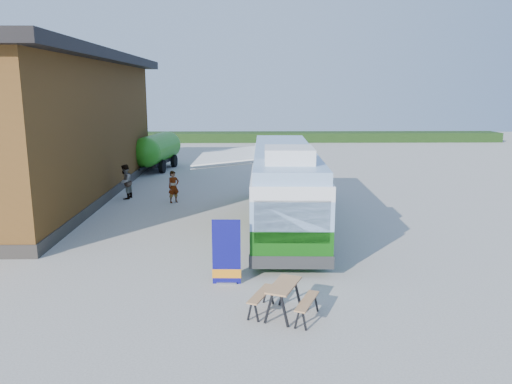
{
  "coord_description": "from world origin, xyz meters",
  "views": [
    {
      "loc": [
        0.64,
        -16.23,
        5.66
      ],
      "look_at": [
        1.02,
        4.27,
        1.4
      ],
      "focal_mm": 35.0,
      "sensor_mm": 36.0,
      "label": 1
    }
  ],
  "objects_px": {
    "person_a": "(174,187)",
    "person_b": "(125,182)",
    "picnic_table": "(284,292)",
    "slurry_tanker": "(157,149)",
    "banner": "(226,258)",
    "bus": "(284,184)"
  },
  "relations": [
    {
      "from": "bus",
      "to": "person_a",
      "type": "height_order",
      "value": "bus"
    },
    {
      "from": "person_a",
      "to": "slurry_tanker",
      "type": "bearing_deg",
      "value": 67.82
    },
    {
      "from": "banner",
      "to": "bus",
      "type": "bearing_deg",
      "value": 73.28
    },
    {
      "from": "person_a",
      "to": "banner",
      "type": "bearing_deg",
      "value": -110.29
    },
    {
      "from": "person_a",
      "to": "person_b",
      "type": "distance_m",
      "value": 2.8
    },
    {
      "from": "banner",
      "to": "person_b",
      "type": "height_order",
      "value": "banner"
    },
    {
      "from": "picnic_table",
      "to": "slurry_tanker",
      "type": "bearing_deg",
      "value": 129.68
    },
    {
      "from": "banner",
      "to": "person_b",
      "type": "distance_m",
      "value": 13.03
    },
    {
      "from": "picnic_table",
      "to": "person_a",
      "type": "height_order",
      "value": "person_a"
    },
    {
      "from": "slurry_tanker",
      "to": "person_b",
      "type": "bearing_deg",
      "value": -80.94
    },
    {
      "from": "person_a",
      "to": "picnic_table",
      "type": "bearing_deg",
      "value": -106.66
    },
    {
      "from": "bus",
      "to": "person_b",
      "type": "xyz_separation_m",
      "value": [
        -7.87,
        5.33,
        -0.89
      ]
    },
    {
      "from": "person_a",
      "to": "person_b",
      "type": "height_order",
      "value": "person_b"
    },
    {
      "from": "bus",
      "to": "slurry_tanker",
      "type": "distance_m",
      "value": 16.86
    },
    {
      "from": "slurry_tanker",
      "to": "person_a",
      "type": "bearing_deg",
      "value": -66.83
    },
    {
      "from": "person_b",
      "to": "picnic_table",
      "type": "bearing_deg",
      "value": 36.89
    },
    {
      "from": "person_a",
      "to": "slurry_tanker",
      "type": "height_order",
      "value": "slurry_tanker"
    },
    {
      "from": "banner",
      "to": "picnic_table",
      "type": "xyz_separation_m",
      "value": [
        1.53,
        -2.16,
        -0.16
      ]
    },
    {
      "from": "person_a",
      "to": "slurry_tanker",
      "type": "xyz_separation_m",
      "value": [
        -2.64,
        10.51,
        0.64
      ]
    },
    {
      "from": "person_a",
      "to": "person_b",
      "type": "bearing_deg",
      "value": 124.26
    },
    {
      "from": "picnic_table",
      "to": "slurry_tanker",
      "type": "xyz_separation_m",
      "value": [
        -7.26,
        23.44,
        0.82
      ]
    },
    {
      "from": "picnic_table",
      "to": "person_b",
      "type": "xyz_separation_m",
      "value": [
        -7.26,
        13.86,
        0.26
      ]
    }
  ]
}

